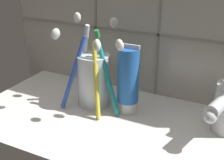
% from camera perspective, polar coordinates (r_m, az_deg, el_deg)
% --- Properties ---
extents(sink_counter, '(0.61, 0.31, 0.02)m').
position_cam_1_polar(sink_counter, '(0.61, 1.76, -8.63)').
color(sink_counter, silver).
rests_on(sink_counter, ground).
extents(tile_wall_backsplash, '(0.71, 0.02, 0.42)m').
position_cam_1_polar(tile_wall_backsplash, '(0.68, 7.75, 12.58)').
color(tile_wall_backsplash, '#B7B2A8').
rests_on(tile_wall_backsplash, ground).
extents(toothbrush_cup, '(0.15, 0.13, 0.19)m').
position_cam_1_polar(toothbrush_cup, '(0.65, -3.38, 0.52)').
color(toothbrush_cup, silver).
rests_on(toothbrush_cup, sink_counter).
extents(toothpaste_tube, '(0.05, 0.04, 0.14)m').
position_cam_1_polar(toothpaste_tube, '(0.62, 2.95, 0.09)').
color(toothpaste_tube, white).
rests_on(toothpaste_tube, sink_counter).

